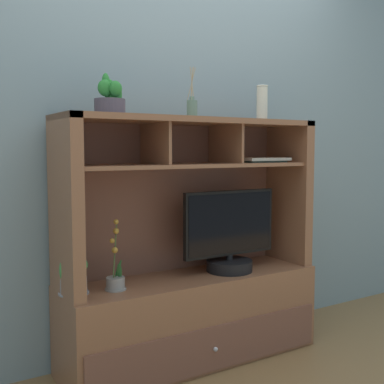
{
  "coord_description": "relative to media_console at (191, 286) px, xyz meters",
  "views": [
    {
      "loc": [
        -1.37,
        -2.21,
        1.16
      ],
      "look_at": [
        0.0,
        0.0,
        0.93
      ],
      "focal_mm": 45.22,
      "sensor_mm": 36.0,
      "label": 1
    }
  ],
  "objects": [
    {
      "name": "diffuser_bottle",
      "position": [
        -0.0,
        -0.01,
        0.97
      ],
      "size": [
        0.06,
        0.06,
        0.27
      ],
      "color": "slate",
      "rests_on": "media_console"
    },
    {
      "name": "potted_succulent",
      "position": [
        -0.47,
        -0.02,
        0.98
      ],
      "size": [
        0.17,
        0.17,
        0.2
      ],
      "color": "#514856",
      "rests_on": "media_console"
    },
    {
      "name": "potted_orchid",
      "position": [
        -0.46,
        -0.05,
        0.12
      ],
      "size": [
        0.11,
        0.11,
        0.35
      ],
      "color": "gray",
      "rests_on": "media_console"
    },
    {
      "name": "floor_plane",
      "position": [
        0.0,
        -0.01,
        -0.42
      ],
      "size": [
        6.0,
        6.0,
        0.02
      ],
      "primitive_type": "cube",
      "color": "olive",
      "rests_on": "ground"
    },
    {
      "name": "potted_fern",
      "position": [
        -0.66,
        0.0,
        0.16
      ],
      "size": [
        0.15,
        0.15,
        0.22
      ],
      "color": "#95919B",
      "rests_on": "media_console"
    },
    {
      "name": "tv_monitor",
      "position": [
        0.23,
        -0.04,
        0.25
      ],
      "size": [
        0.59,
        0.26,
        0.46
      ],
      "color": "black",
      "rests_on": "media_console"
    },
    {
      "name": "back_wall",
      "position": [
        0.0,
        0.23,
        0.99
      ],
      "size": [
        6.0,
        0.02,
        2.8
      ],
      "primitive_type": "cube",
      "color": "#7F959F",
      "rests_on": "ground"
    },
    {
      "name": "media_console",
      "position": [
        0.0,
        0.0,
        0.0
      ],
      "size": [
        1.45,
        0.45,
        1.33
      ],
      "color": "#8D5A3E",
      "rests_on": "ground"
    },
    {
      "name": "magazine_stack_left",
      "position": [
        0.46,
        -0.03,
        0.69
      ],
      "size": [
        0.3,
        0.19,
        0.03
      ],
      "color": "slate",
      "rests_on": "media_console"
    },
    {
      "name": "ceramic_vase",
      "position": [
        0.47,
        -0.02,
        1.02
      ],
      "size": [
        0.07,
        0.07,
        0.2
      ],
      "color": "beige",
      "rests_on": "media_console"
    }
  ]
}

